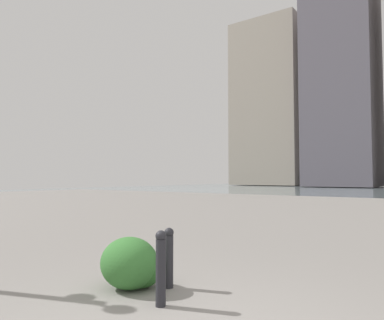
# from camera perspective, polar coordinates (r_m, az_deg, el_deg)

# --- Properties ---
(building_slab) EXTENTS (10.99, 13.43, 39.87)m
(building_slab) POSITION_cam_1_polar(r_m,az_deg,el_deg) (69.24, 22.84, 11.98)
(building_slab) COLOR #5B5660
(building_slab) RESTS_ON ground
(building_annex) EXTENTS (13.80, 12.06, 33.18)m
(building_annex) POSITION_cam_1_polar(r_m,az_deg,el_deg) (77.04, 12.57, 8.57)
(building_annex) COLOR #9E9384
(building_annex) RESTS_ON ground
(bollard_near) EXTENTS (0.13, 0.13, 0.87)m
(bollard_near) POSITION_cam_1_polar(r_m,az_deg,el_deg) (4.36, -5.00, -16.58)
(bollard_near) COLOR #232328
(bollard_near) RESTS_ON ground
(bollard_mid) EXTENTS (0.13, 0.13, 0.81)m
(bollard_mid) POSITION_cam_1_polar(r_m,az_deg,el_deg) (5.03, -3.71, -15.10)
(bollard_mid) COLOR #232328
(bollard_mid) RESTS_ON ground
(shrub_low) EXTENTS (0.81, 0.73, 0.69)m
(shrub_low) POSITION_cam_1_polar(r_m,az_deg,el_deg) (5.07, -9.98, -15.87)
(shrub_low) COLOR #387533
(shrub_low) RESTS_ON ground
(shrub_round) EXTENTS (0.62, 0.55, 0.52)m
(shrub_round) POSITION_cam_1_polar(r_m,az_deg,el_deg) (5.12, -8.19, -16.69)
(shrub_round) COLOR #2D6628
(shrub_round) RESTS_ON ground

